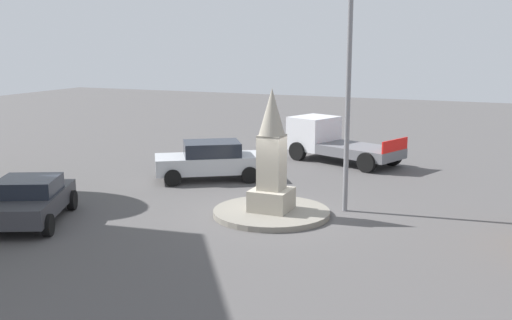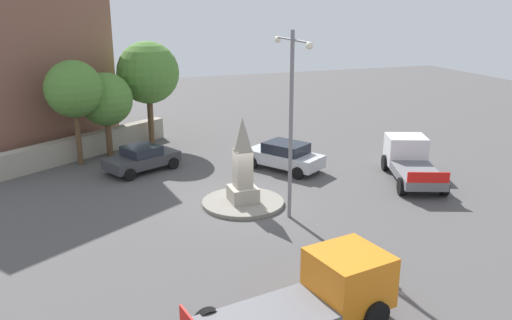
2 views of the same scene
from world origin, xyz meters
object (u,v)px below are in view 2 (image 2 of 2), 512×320
(car_silver_passing, at_px, (285,156))
(tree_near_wall, at_px, (148,73))
(corner_building, at_px, (23,55))
(tree_mid_cluster, at_px, (106,100))
(streetlamp, at_px, (291,108))
(truck_white_waiting, at_px, (410,160))
(truck_orange_far_side, at_px, (320,293))
(tree_far_corner, at_px, (74,89))
(monument, at_px, (243,166))
(car_dark_grey_approaching, at_px, (142,158))

(car_silver_passing, bearing_deg, tree_near_wall, 37.74)
(corner_building, relative_size, tree_mid_cluster, 2.29)
(streetlamp, relative_size, truck_white_waiting, 1.39)
(streetlamp, bearing_deg, truck_orange_far_side, 163.45)
(corner_building, bearing_deg, tree_mid_cluster, -133.18)
(car_silver_passing, bearing_deg, truck_orange_far_side, 161.60)
(tree_far_corner, bearing_deg, corner_building, 26.86)
(corner_building, xyz_separation_m, tree_near_wall, (-2.23, -7.03, -1.10))
(car_silver_passing, xyz_separation_m, truck_orange_far_side, (-13.46, 4.48, 0.16))
(car_silver_passing, xyz_separation_m, truck_white_waiting, (-3.34, -5.58, 0.14))
(tree_mid_cluster, bearing_deg, tree_far_corner, 123.57)
(truck_orange_far_side, xyz_separation_m, tree_near_wall, (21.09, 1.43, 3.55))
(truck_orange_far_side, height_order, corner_building, corner_building)
(truck_white_waiting, bearing_deg, truck_orange_far_side, 135.18)
(streetlamp, relative_size, corner_building, 0.69)
(monument, height_order, corner_building, corner_building)
(monument, height_order, truck_white_waiting, monument)
(truck_white_waiting, relative_size, tree_far_corner, 0.97)
(truck_orange_far_side, xyz_separation_m, truck_white_waiting, (10.11, -10.05, -0.02))
(tree_mid_cluster, bearing_deg, truck_orange_far_side, -167.84)
(truck_orange_far_side, relative_size, tree_near_wall, 0.96)
(streetlamp, bearing_deg, tree_mid_cluster, 28.11)
(tree_far_corner, bearing_deg, monument, -142.91)
(streetlamp, xyz_separation_m, car_dark_grey_approaching, (8.41, 4.97, -3.99))
(car_dark_grey_approaching, bearing_deg, monument, -151.00)
(truck_orange_far_side, bearing_deg, monument, -4.80)
(streetlamp, xyz_separation_m, tree_mid_cluster, (11.89, 6.35, -1.36))
(truck_orange_far_side, bearing_deg, car_silver_passing, -18.40)
(car_dark_grey_approaching, distance_m, car_silver_passing, 7.62)
(monument, relative_size, corner_building, 0.34)
(car_dark_grey_approaching, relative_size, corner_building, 0.38)
(corner_building, xyz_separation_m, tree_far_corner, (-5.16, -2.61, -1.41))
(car_silver_passing, distance_m, corner_building, 16.97)
(monument, bearing_deg, truck_white_waiting, -85.47)
(streetlamp, distance_m, truck_white_waiting, 9.13)
(monument, relative_size, truck_white_waiting, 0.68)
(corner_building, relative_size, tree_near_wall, 1.75)
(car_dark_grey_approaching, xyz_separation_m, tree_far_corner, (2.35, 3.08, 3.49))
(streetlamp, distance_m, truck_orange_far_side, 8.57)
(tree_mid_cluster, xyz_separation_m, tree_far_corner, (-1.12, 1.69, 0.86))
(car_dark_grey_approaching, bearing_deg, truck_white_waiting, -113.92)
(truck_white_waiting, bearing_deg, car_silver_passing, 59.07)
(car_dark_grey_approaching, height_order, truck_white_waiting, truck_white_waiting)
(monument, xyz_separation_m, truck_white_waiting, (0.73, -9.26, -0.90))
(tree_near_wall, distance_m, tree_mid_cluster, 3.47)
(corner_building, bearing_deg, tree_near_wall, -107.62)
(monument, distance_m, truck_orange_far_side, 9.45)
(corner_building, height_order, tree_mid_cluster, corner_building)
(truck_orange_far_side, xyz_separation_m, corner_building, (23.32, 8.46, 4.65))
(tree_near_wall, xyz_separation_m, tree_far_corner, (-2.93, 4.42, -0.30))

